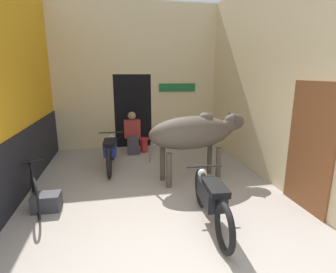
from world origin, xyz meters
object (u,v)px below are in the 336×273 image
at_px(plastic_stool, 144,145).
at_px(crate, 47,202).
at_px(motorcycle_near, 211,198).
at_px(bicycle, 34,186).
at_px(shopkeeper_seated, 132,132).
at_px(motorcycle_far, 111,150).
at_px(cow, 195,133).

bearing_deg(plastic_stool, crate, -123.30).
bearing_deg(plastic_stool, motorcycle_near, -81.72).
bearing_deg(bicycle, shopkeeper_seated, 54.91).
xyz_separation_m(plastic_stool, crate, (-1.94, -2.95, -0.08)).
distance_m(motorcycle_near, crate, 2.70).
relative_size(motorcycle_far, crate, 4.36).
distance_m(motorcycle_near, motorcycle_far, 3.15).
xyz_separation_m(motorcycle_near, bicycle, (-2.75, 1.18, -0.09)).
relative_size(cow, bicycle, 1.36).
bearing_deg(motorcycle_far, motorcycle_near, -61.98).
relative_size(motorcycle_near, bicycle, 1.16).
height_order(shopkeeper_seated, plastic_stool, shopkeeper_seated).
relative_size(shopkeeper_seated, crate, 2.68).
xyz_separation_m(cow, shopkeeper_seated, (-1.15, 2.11, -0.41)).
distance_m(motorcycle_far, plastic_stool, 1.46).
distance_m(cow, motorcycle_far, 2.13).
xyz_separation_m(motorcycle_far, bicycle, (-1.27, -1.60, -0.10)).
bearing_deg(crate, plastic_stool, 56.70).
xyz_separation_m(shopkeeper_seated, crate, (-1.62, -2.88, -0.47)).
distance_m(shopkeeper_seated, plastic_stool, 0.51).
bearing_deg(plastic_stool, cow, -69.26).
height_order(cow, plastic_stool, cow).
height_order(motorcycle_near, motorcycle_far, same).
bearing_deg(motorcycle_far, crate, -119.32).
height_order(motorcycle_far, shopkeeper_seated, shopkeeper_seated).
distance_m(motorcycle_near, shopkeeper_seated, 3.93).
bearing_deg(shopkeeper_seated, crate, -119.41).
relative_size(bicycle, plastic_stool, 3.95).
relative_size(motorcycle_near, shopkeeper_seated, 1.58).
bearing_deg(cow, shopkeeper_seated, 118.55).
distance_m(bicycle, plastic_stool, 3.49).
bearing_deg(cow, motorcycle_near, -98.73).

